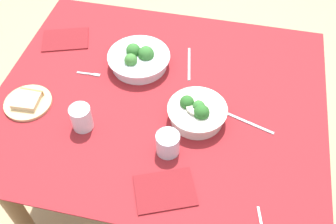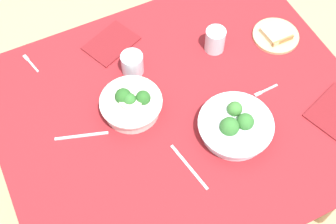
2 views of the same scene
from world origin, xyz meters
name	(u,v)px [view 2 (image 2 of 2)]	position (x,y,z in m)	size (l,w,h in m)	color
ground_plane	(178,186)	(0.00, 0.00, 0.00)	(6.00, 6.00, 0.00)	tan
dining_table	(181,124)	(0.00, 0.00, 0.60)	(1.29, 1.08, 0.70)	maroon
broccoli_bowl_far	(131,104)	(-0.16, 0.08, 0.74)	(0.22, 0.22, 0.10)	silver
broccoli_bowl_near	(235,126)	(0.13, -0.16, 0.74)	(0.26, 0.26, 0.10)	white
bread_side_plate	(276,35)	(0.49, 0.14, 0.71)	(0.18, 0.18, 0.03)	#D6B27A
water_glass_center	(132,64)	(-0.09, 0.24, 0.74)	(0.08, 0.08, 0.08)	silver
water_glass_side	(215,40)	(0.24, 0.20, 0.75)	(0.08, 0.08, 0.10)	silver
fork_by_far_bowl	(30,63)	(-0.42, 0.44, 0.70)	(0.04, 0.10, 0.00)	#B7B7BC
fork_by_near_bowl	(265,91)	(0.31, -0.06, 0.70)	(0.10, 0.01, 0.00)	#B7B7BC
table_knife_left	(189,167)	(-0.08, -0.21, 0.70)	(0.20, 0.01, 0.00)	#B7B7BC
table_knife_right	(82,136)	(-0.36, 0.06, 0.70)	(0.19, 0.01, 0.00)	#B7B7BC
napkin_folded_upper	(111,43)	(-0.11, 0.40, 0.70)	(0.19, 0.14, 0.01)	maroon
napkin_folded_lower	(336,111)	(0.49, -0.24, 0.70)	(0.20, 0.15, 0.01)	maroon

